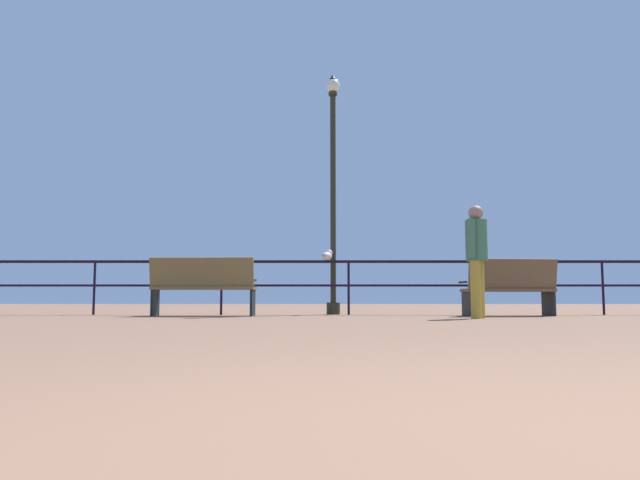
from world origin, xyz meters
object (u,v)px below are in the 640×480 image
at_px(bench_near_left, 203,283).
at_px(bench_near_right, 510,286).
at_px(lamppost_center, 333,185).
at_px(person_by_bench, 477,253).
at_px(seagull_on_rail, 328,255).

relative_size(bench_near_left, bench_near_right, 1.13).
height_order(lamppost_center, person_by_bench, lamppost_center).
relative_size(bench_near_left, seagull_on_rail, 4.20).
bearing_deg(seagull_on_rail, person_by_bench, -41.85).
xyz_separation_m(bench_near_left, person_by_bench, (4.33, -1.21, 0.42)).
xyz_separation_m(bench_near_right, lamppost_center, (-2.96, 1.06, 1.92)).
distance_m(lamppost_center, seagull_on_rail, 1.38).
relative_size(bench_near_right, seagull_on_rail, 3.71).
xyz_separation_m(person_by_bench, seagull_on_rail, (-2.22, 1.98, 0.11)).
height_order(bench_near_left, lamppost_center, lamppost_center).
distance_m(bench_near_right, lamppost_center, 3.69).
relative_size(bench_near_left, lamppost_center, 0.38).
xyz_separation_m(bench_near_right, seagull_on_rail, (-3.08, 0.78, 0.57)).
xyz_separation_m(bench_near_left, lamppost_center, (2.23, 1.06, 1.88)).
relative_size(bench_near_left, person_by_bench, 1.05).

